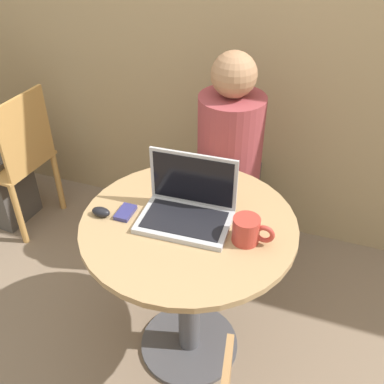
# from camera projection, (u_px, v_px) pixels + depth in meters

# --- Properties ---
(ground_plane) EXTENTS (12.00, 12.00, 0.00)m
(ground_plane) POSITION_uv_depth(u_px,v_px,m) (189.00, 344.00, 2.09)
(ground_plane) COLOR #7F6B56
(back_wall) EXTENTS (7.00, 0.05, 2.60)m
(back_wall) POSITION_uv_depth(u_px,v_px,m) (262.00, 0.00, 2.09)
(back_wall) COLOR tan
(back_wall) RESTS_ON ground_plane
(round_table) EXTENTS (0.81, 0.81, 0.75)m
(round_table) POSITION_uv_depth(u_px,v_px,m) (189.00, 262.00, 1.78)
(round_table) COLOR #4C4C51
(round_table) RESTS_ON ground_plane
(laptop) EXTENTS (0.34, 0.23, 0.24)m
(laptop) POSITION_uv_depth(u_px,v_px,m) (188.00, 207.00, 1.64)
(laptop) COLOR #B7B7BC
(laptop) RESTS_ON round_table
(cell_phone) EXTENTS (0.06, 0.09, 0.02)m
(cell_phone) POSITION_uv_depth(u_px,v_px,m) (125.00, 212.00, 1.68)
(cell_phone) COLOR navy
(cell_phone) RESTS_ON round_table
(computer_mouse) EXTENTS (0.07, 0.04, 0.03)m
(computer_mouse) POSITION_uv_depth(u_px,v_px,m) (101.00, 212.00, 1.67)
(computer_mouse) COLOR black
(computer_mouse) RESTS_ON round_table
(coffee_cup) EXTENTS (0.15, 0.10, 0.10)m
(coffee_cup) POSITION_uv_depth(u_px,v_px,m) (248.00, 230.00, 1.54)
(coffee_cup) COLOR #B2382D
(coffee_cup) RESTS_ON round_table
(person_seated) EXTENTS (0.34, 0.49, 1.19)m
(person_seated) POSITION_uv_depth(u_px,v_px,m) (229.00, 181.00, 2.29)
(person_seated) COLOR #4C4742
(person_seated) RESTS_ON ground_plane
(chair_background) EXTENTS (0.43, 0.43, 0.85)m
(chair_background) POSITION_uv_depth(u_px,v_px,m) (16.00, 160.00, 2.58)
(chair_background) COLOR tan
(chair_background) RESTS_ON ground_plane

